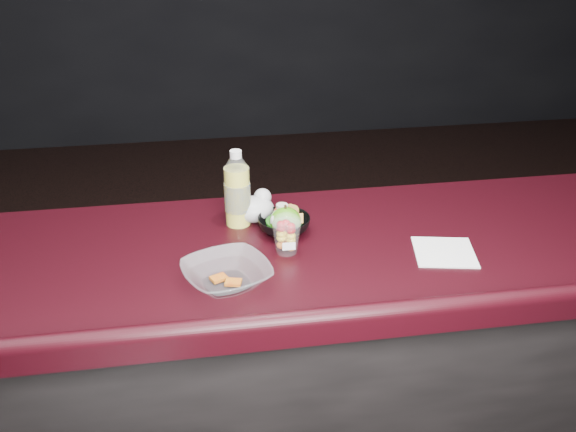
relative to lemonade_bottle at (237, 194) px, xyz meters
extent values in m
cube|color=black|center=(0.05, -0.17, -0.62)|extent=(4.00, 0.65, 0.98)
cube|color=black|center=(0.05, -0.17, -0.11)|extent=(4.06, 0.71, 0.04)
cylinder|color=yellow|center=(0.00, 0.00, -0.01)|extent=(0.07, 0.07, 0.18)
cylinder|color=white|center=(0.00, 0.00, -0.01)|extent=(0.07, 0.07, 0.18)
cone|color=white|center=(0.00, 0.00, 0.10)|extent=(0.07, 0.07, 0.03)
cylinder|color=white|center=(0.00, 0.00, 0.12)|extent=(0.03, 0.03, 0.02)
cylinder|color=#072D99|center=(0.00, 0.00, -0.01)|extent=(0.08, 0.08, 0.08)
ellipsoid|color=white|center=(0.11, -0.19, 0.00)|extent=(0.08, 0.08, 0.04)
ellipsoid|color=#427B0E|center=(0.13, -0.09, -0.05)|extent=(0.09, 0.09, 0.08)
cylinder|color=black|center=(0.13, -0.09, -0.01)|extent=(0.01, 0.01, 0.01)
ellipsoid|color=silver|center=(0.05, 0.01, -0.06)|extent=(0.13, 0.10, 0.07)
sphere|color=silver|center=(0.08, 0.03, -0.03)|extent=(0.05, 0.05, 0.05)
imported|color=black|center=(0.12, -0.07, -0.07)|extent=(0.17, 0.17, 0.05)
cylinder|color=#0F470C|center=(0.12, -0.07, -0.06)|extent=(0.10, 0.10, 0.01)
ellipsoid|color=#A11A06|center=(0.12, -0.06, -0.04)|extent=(0.05, 0.05, 0.04)
cylinder|color=beige|center=(0.12, -0.06, -0.02)|extent=(0.03, 0.03, 0.01)
ellipsoid|color=white|center=(0.10, -0.09, -0.05)|extent=(0.03, 0.03, 0.04)
imported|color=silver|center=(-0.06, -0.32, -0.07)|extent=(0.27, 0.27, 0.05)
cube|color=#990F0C|center=(-0.08, -0.31, -0.08)|extent=(0.05, 0.04, 0.01)
cube|color=#990F0C|center=(-0.04, -0.33, -0.08)|extent=(0.05, 0.04, 0.01)
cube|color=white|center=(0.54, -0.26, -0.09)|extent=(0.19, 0.19, 0.00)
camera|label=1|loc=(-0.12, -1.67, 0.78)|focal=40.00mm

